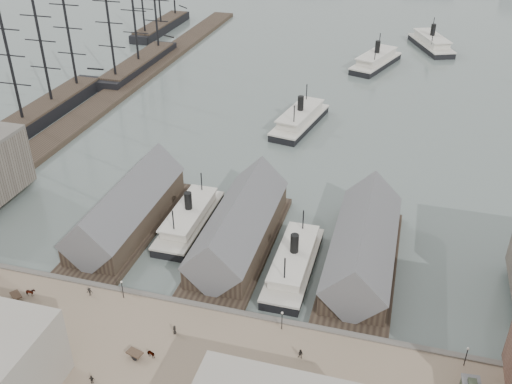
% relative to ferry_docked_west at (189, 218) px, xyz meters
% --- Properties ---
extents(ground, '(900.00, 900.00, 0.00)m').
position_rel_ferry_docked_west_xyz_m(ground, '(13.00, -20.98, -2.19)').
color(ground, '#53605B').
rests_on(ground, ground).
extents(quay, '(180.00, 30.00, 2.00)m').
position_rel_ferry_docked_west_xyz_m(quay, '(13.00, -40.98, -1.19)').
color(quay, '#7F6B55').
rests_on(quay, ground).
extents(seawall, '(180.00, 1.20, 2.30)m').
position_rel_ferry_docked_west_xyz_m(seawall, '(13.00, -26.18, -1.04)').
color(seawall, '#59544C').
rests_on(seawall, ground).
extents(west_wharf, '(10.00, 220.00, 1.60)m').
position_rel_ferry_docked_west_xyz_m(west_wharf, '(-55.00, 79.02, -1.39)').
color(west_wharf, '#2D231C').
rests_on(west_wharf, ground).
extents(ferry_shed_west, '(14.00, 42.00, 12.60)m').
position_rel_ferry_docked_west_xyz_m(ferry_shed_west, '(-13.00, -4.10, 2.45)').
color(ferry_shed_west, '#2D231C').
rests_on(ferry_shed_west, ground).
extents(ferry_shed_center, '(14.00, 42.00, 12.60)m').
position_rel_ferry_docked_west_xyz_m(ferry_shed_center, '(13.00, -4.10, 2.45)').
color(ferry_shed_center, '#2D231C').
rests_on(ferry_shed_center, ground).
extents(ferry_shed_east, '(14.00, 42.00, 12.60)m').
position_rel_ferry_docked_west_xyz_m(ferry_shed_east, '(39.00, -4.10, 2.45)').
color(ferry_shed_east, '#2D231C').
rests_on(ferry_shed_east, ground).
extents(lamp_post_near_w, '(0.44, 0.44, 3.92)m').
position_rel_ferry_docked_west_xyz_m(lamp_post_near_w, '(-2.00, -27.98, 2.52)').
color(lamp_post_near_w, black).
rests_on(lamp_post_near_w, quay).
extents(lamp_post_near_e, '(0.44, 0.44, 3.92)m').
position_rel_ferry_docked_west_xyz_m(lamp_post_near_e, '(28.00, -27.98, 2.52)').
color(lamp_post_near_e, black).
rests_on(lamp_post_near_e, quay).
extents(lamp_post_far_e, '(0.44, 0.44, 3.92)m').
position_rel_ferry_docked_west_xyz_m(lamp_post_far_e, '(58.00, -27.98, 2.52)').
color(lamp_post_far_e, black).
rests_on(lamp_post_far_e, quay).
extents(ferry_docked_west, '(7.85, 26.17, 9.34)m').
position_rel_ferry_docked_west_xyz_m(ferry_docked_west, '(0.00, 0.00, 0.00)').
color(ferry_docked_west, black).
rests_on(ferry_docked_west, ground).
extents(ferry_docked_east, '(7.84, 26.13, 9.33)m').
position_rel_ferry_docked_west_xyz_m(ferry_docked_east, '(26.00, -9.32, -0.00)').
color(ferry_docked_east, black).
rests_on(ferry_docked_east, ground).
extents(ferry_open_near, '(13.75, 30.17, 10.39)m').
position_rel_ferry_docked_west_xyz_m(ferry_open_near, '(12.45, 61.08, 0.24)').
color(ferry_open_near, black).
rests_on(ferry_open_near, ground).
extents(ferry_open_mid, '(18.52, 31.86, 10.90)m').
position_rel_ferry_docked_west_xyz_m(ferry_open_mid, '(29.49, 125.84, 0.37)').
color(ferry_open_mid, black).
rests_on(ferry_open_mid, ground).
extents(ferry_open_far, '(20.88, 32.70, 11.25)m').
position_rel_ferry_docked_west_xyz_m(ferry_open_far, '(50.07, 157.02, 0.45)').
color(ferry_open_far, black).
rests_on(ferry_open_far, ground).
extents(sailing_ship_near, '(9.59, 66.09, 39.44)m').
position_rel_ferry_docked_west_xyz_m(sailing_ship_near, '(-67.43, 42.80, 0.71)').
color(sailing_ship_near, black).
rests_on(sailing_ship_near, ground).
extents(sailing_ship_mid, '(9.29, 53.65, 38.17)m').
position_rel_ferry_docked_west_xyz_m(sailing_ship_mid, '(-59.17, 97.17, 0.54)').
color(sailing_ship_mid, black).
rests_on(sailing_ship_mid, ground).
extents(sailing_ship_far, '(9.03, 50.15, 37.11)m').
position_rel_ferry_docked_west_xyz_m(sailing_ship_far, '(-74.47, 152.98, 0.49)').
color(sailing_ship_far, black).
rests_on(sailing_ship_far, ground).
extents(horse_cart_left, '(4.64, 3.89, 1.71)m').
position_rel_ferry_docked_west_xyz_m(horse_cart_left, '(-19.14, -32.55, 0.66)').
color(horse_cart_left, black).
rests_on(horse_cart_left, quay).
extents(horse_cart_center, '(4.92, 2.32, 1.49)m').
position_rel_ferry_docked_west_xyz_m(horse_cart_center, '(8.16, -40.26, 0.59)').
color(horse_cart_center, black).
rests_on(horse_cart_center, quay).
extents(pedestrian_2, '(1.20, 0.85, 1.69)m').
position_rel_ferry_docked_west_xyz_m(pedestrian_2, '(-8.29, -29.09, 0.65)').
color(pedestrian_2, black).
rests_on(pedestrian_2, quay).
extents(pedestrian_3, '(1.01, 0.64, 1.61)m').
position_rel_ferry_docked_west_xyz_m(pedestrian_3, '(2.52, -47.28, 0.61)').
color(pedestrian_3, black).
rests_on(pedestrian_3, quay).
extents(pedestrian_4, '(0.78, 0.96, 1.71)m').
position_rel_ferry_docked_west_xyz_m(pedestrian_4, '(10.68, -33.93, 0.66)').
color(pedestrian_4, black).
rests_on(pedestrian_4, quay).
extents(pedestrian_5, '(0.70, 0.77, 1.73)m').
position_rel_ferry_docked_west_xyz_m(pedestrian_5, '(23.29, -39.36, 0.67)').
color(pedestrian_5, black).
rests_on(pedestrian_5, quay).
extents(pedestrian_6, '(0.95, 0.78, 1.79)m').
position_rel_ferry_docked_west_xyz_m(pedestrian_6, '(32.46, -33.57, 0.70)').
color(pedestrian_6, black).
rests_on(pedestrian_6, quay).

